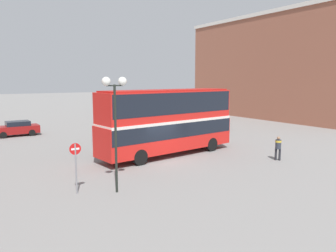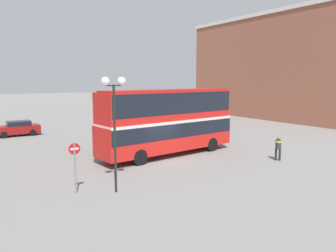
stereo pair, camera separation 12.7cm
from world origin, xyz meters
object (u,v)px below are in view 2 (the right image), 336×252
(parked_car_kerb_far, at_px, (17,128))
(no_entry_sign, at_px, (75,161))
(double_decker_bus, at_px, (168,118))
(street_lamp_twin_globe, at_px, (114,101))
(parked_car_kerb_near, at_px, (209,124))
(pedestrian_foreground, at_px, (278,146))

(parked_car_kerb_far, xyz_separation_m, no_entry_sign, (-0.18, -19.73, 0.92))
(parked_car_kerb_far, distance_m, no_entry_sign, 19.75)
(double_decker_bus, relative_size, street_lamp_twin_globe, 1.95)
(parked_car_kerb_near, relative_size, parked_car_kerb_far, 1.09)
(double_decker_bus, height_order, parked_car_kerb_far, double_decker_bus)
(street_lamp_twin_globe, bearing_deg, pedestrian_foreground, -0.43)
(pedestrian_foreground, xyz_separation_m, parked_car_kerb_near, (4.57, 13.02, -0.27))
(double_decker_bus, distance_m, pedestrian_foreground, 8.02)
(street_lamp_twin_globe, height_order, no_entry_sign, street_lamp_twin_globe)
(parked_car_kerb_far, bearing_deg, street_lamp_twin_globe, 93.98)
(parked_car_kerb_far, xyz_separation_m, street_lamp_twin_globe, (1.58, -20.59, 3.83))
(parked_car_kerb_near, bearing_deg, street_lamp_twin_globe, -131.24)
(pedestrian_foreground, height_order, parked_car_kerb_far, pedestrian_foreground)
(pedestrian_foreground, relative_size, no_entry_sign, 0.66)
(pedestrian_foreground, bearing_deg, parked_car_kerb_far, -96.62)
(parked_car_kerb_near, bearing_deg, double_decker_bus, -132.46)
(parked_car_kerb_near, relative_size, street_lamp_twin_globe, 0.80)
(double_decker_bus, xyz_separation_m, parked_car_kerb_far, (-8.15, 15.16, -2.02))
(pedestrian_foreground, bearing_deg, street_lamp_twin_globe, -40.57)
(parked_car_kerb_near, height_order, parked_car_kerb_far, parked_car_kerb_near)
(double_decker_bus, relative_size, no_entry_sign, 4.38)
(double_decker_bus, bearing_deg, street_lamp_twin_globe, -146.59)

